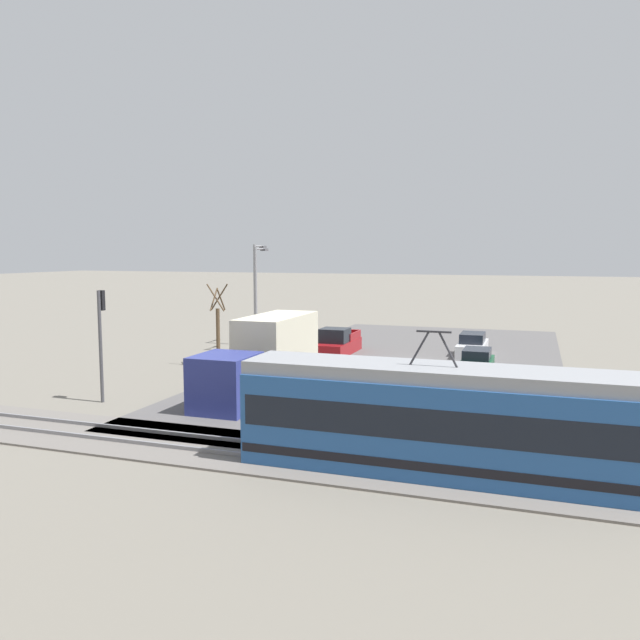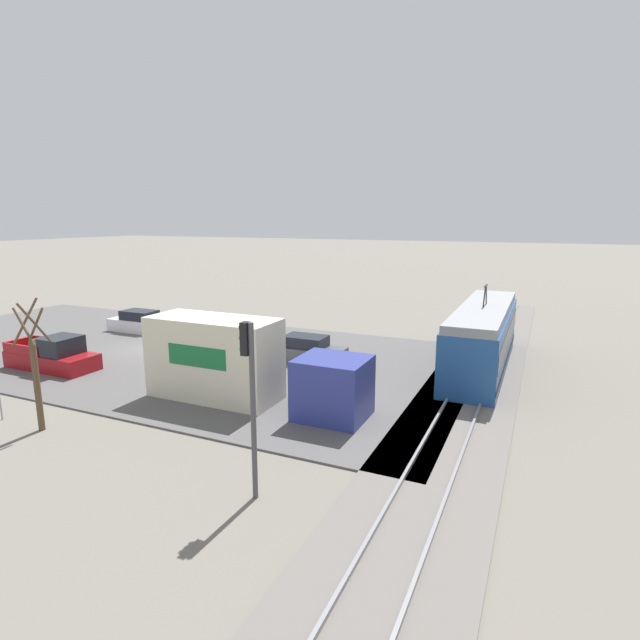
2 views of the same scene
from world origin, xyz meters
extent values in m
plane|color=slate|center=(0.00, 0.00, 0.00)|extent=(320.00, 320.00, 0.00)
cube|color=#565454|center=(0.00, 0.00, 0.04)|extent=(18.45, 39.00, 0.08)
cube|color=slate|center=(0.00, 19.50, 0.04)|extent=(53.82, 4.40, 0.08)
cube|color=gray|center=(0.00, 18.78, 0.15)|extent=(52.74, 0.10, 0.14)
cube|color=gray|center=(0.00, 20.22, 0.15)|extent=(52.74, 0.10, 0.14)
cube|color=#235193|center=(-4.47, 19.50, 1.59)|extent=(12.32, 2.64, 3.01)
cube|color=black|center=(-4.47, 19.50, 1.95)|extent=(11.95, 2.67, 1.00)
cube|color=black|center=(-4.47, 19.50, 0.65)|extent=(12.20, 2.68, 0.29)
cube|color=gray|center=(-4.47, 19.50, 3.31)|extent=(12.32, 2.43, 0.43)
cylinder|color=#2D2D33|center=(-4.92, 19.50, 4.07)|extent=(0.66, 0.07, 1.15)
cylinder|color=#2D2D33|center=(-4.02, 19.50, 4.07)|extent=(0.66, 0.07, 1.15)
cube|color=#2D2D33|center=(-4.47, 19.50, 4.62)|extent=(1.10, 0.08, 0.06)
cube|color=navy|center=(5.44, 14.77, 1.34)|extent=(2.51, 2.84, 2.53)
cube|color=beige|center=(5.44, 8.92, 1.94)|extent=(2.51, 6.03, 3.71)
cube|color=#196B38|center=(6.70, 8.92, 2.31)|extent=(0.02, 3.02, 0.93)
cube|color=maroon|center=(5.46, -1.92, 0.52)|extent=(2.02, 5.31, 0.89)
cube|color=black|center=(5.46, -1.18, 1.45)|extent=(1.85, 1.80, 0.96)
cube|color=maroon|center=(6.39, -3.03, 1.23)|extent=(0.12, 2.65, 0.52)
cube|color=maroon|center=(4.54, -3.03, 1.23)|extent=(0.12, 2.65, 0.52)
cube|color=maroon|center=(5.46, -4.47, 1.23)|extent=(1.85, 0.21, 0.52)
cube|color=red|center=(6.25, -4.55, 0.79)|extent=(0.14, 0.04, 0.18)
cube|color=#4C5156|center=(-1.48, 10.16, 0.52)|extent=(1.79, 4.61, 0.87)
cube|color=black|center=(-1.48, 10.16, 1.27)|extent=(1.54, 2.40, 0.64)
cube|color=silver|center=(-3.48, -4.20, 0.53)|extent=(1.81, 4.75, 0.89)
cube|color=black|center=(-3.48, -4.20, 1.30)|extent=(1.56, 2.47, 0.65)
cube|color=#0C4723|center=(-4.39, 2.73, 0.52)|extent=(1.73, 4.36, 0.88)
cube|color=black|center=(-4.39, 2.73, 1.28)|extent=(1.48, 2.27, 0.64)
cylinder|color=#47474C|center=(11.89, 15.00, 2.67)|extent=(0.16, 0.16, 5.33)
cube|color=black|center=(11.89, 14.82, 4.86)|extent=(0.28, 0.22, 0.95)
sphere|color=#390606|center=(11.89, 14.70, 5.18)|extent=(0.18, 0.18, 0.18)
sphere|color=#3C2C06|center=(11.89, 14.70, 4.86)|extent=(0.18, 0.18, 0.18)
sphere|color=green|center=(11.89, 14.70, 4.54)|extent=(0.18, 0.18, 0.18)
cylinder|color=brown|center=(11.19, 4.78, 1.82)|extent=(0.24, 0.24, 3.63)
cylinder|color=brown|center=(11.44, 4.78, 4.21)|extent=(0.09, 1.01, 1.39)
cylinder|color=brown|center=(11.19, 5.03, 4.33)|extent=(1.22, 0.09, 1.69)
cylinder|color=brown|center=(10.94, 4.78, 4.21)|extent=(0.09, 1.01, 1.39)
cylinder|color=brown|center=(11.19, 4.53, 4.33)|extent=(1.22, 0.09, 1.69)
cylinder|color=gray|center=(12.72, -3.93, 3.85)|extent=(0.20, 0.20, 7.70)
cylinder|color=gray|center=(12.72, -4.73, 7.58)|extent=(0.12, 1.60, 0.12)
cube|color=#515156|center=(12.72, -5.48, 7.52)|extent=(0.36, 0.60, 0.18)
cylinder|color=gray|center=(11.18, -0.79, 3.74)|extent=(0.20, 0.20, 7.47)
cylinder|color=gray|center=(11.18, -1.59, 7.35)|extent=(0.12, 1.60, 0.12)
cube|color=#515156|center=(11.18, -2.34, 7.29)|extent=(0.36, 0.60, 0.18)
cylinder|color=gray|center=(11.17, 2.36, 1.19)|extent=(0.06, 0.06, 2.37)
cube|color=white|center=(11.17, 2.33, 2.15)|extent=(0.32, 0.02, 0.44)
cube|color=red|center=(11.17, 2.31, 2.15)|extent=(0.31, 0.01, 0.10)
camera|label=1|loc=(-7.46, 39.10, 7.12)|focal=35.00mm
camera|label=2|loc=(23.41, 22.32, 8.17)|focal=28.00mm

